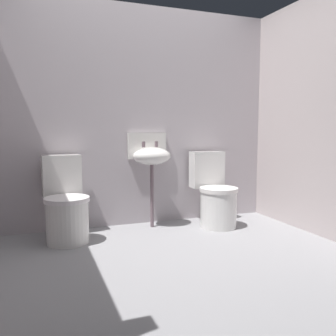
% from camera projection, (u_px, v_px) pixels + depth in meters
% --- Properties ---
extents(ground_plane, '(3.39, 2.79, 0.08)m').
position_uv_depth(ground_plane, '(181.00, 265.00, 2.85)').
color(ground_plane, gray).
extents(wall_back, '(3.39, 0.10, 2.32)m').
position_uv_depth(wall_back, '(138.00, 117.00, 3.89)').
color(wall_back, '#B8ADB3').
rests_on(wall_back, ground).
extents(wall_right, '(0.10, 2.59, 2.32)m').
position_uv_depth(wall_right, '(331.00, 115.00, 3.35)').
color(wall_right, '#BCAFAE').
rests_on(wall_right, ground).
extents(toilet_left, '(0.43, 0.61, 0.78)m').
position_uv_depth(toilet_left, '(66.00, 206.00, 3.32)').
color(toilet_left, white).
rests_on(toilet_left, ground).
extents(toilet_right, '(0.41, 0.60, 0.78)m').
position_uv_depth(toilet_right, '(215.00, 195.00, 3.86)').
color(toilet_right, white).
rests_on(toilet_right, ground).
extents(sink, '(0.42, 0.35, 0.99)m').
position_uv_depth(sink, '(151.00, 155.00, 3.76)').
color(sink, '#6C5760').
rests_on(sink, ground).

